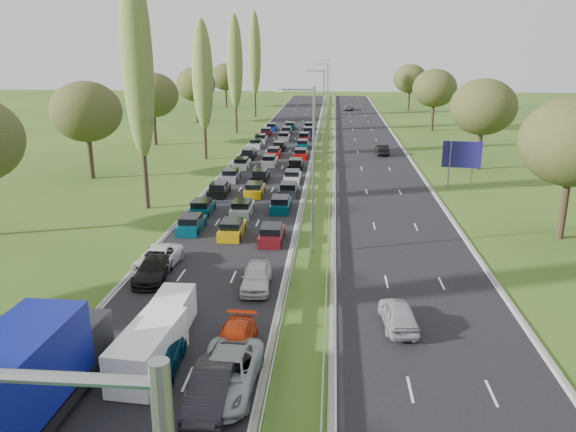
% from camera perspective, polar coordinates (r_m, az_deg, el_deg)
% --- Properties ---
extents(ground, '(260.00, 260.00, 0.00)m').
position_cam_1_polar(ground, '(77.24, 3.55, 5.78)').
color(ground, '#2F5119').
rests_on(ground, ground).
extents(near_carriageway, '(10.50, 215.00, 0.04)m').
position_cam_1_polar(near_carriageway, '(80.10, -1.27, 6.19)').
color(near_carriageway, black).
rests_on(near_carriageway, ground).
extents(far_carriageway, '(10.50, 215.00, 0.04)m').
position_cam_1_polar(far_carriageway, '(79.87, 8.46, 5.99)').
color(far_carriageway, black).
rests_on(far_carriageway, ground).
extents(central_reservation, '(2.36, 215.00, 0.32)m').
position_cam_1_polar(central_reservation, '(79.60, 3.60, 6.50)').
color(central_reservation, gray).
rests_on(central_reservation, ground).
extents(lamp_columns, '(0.18, 140.18, 12.00)m').
position_cam_1_polar(lamp_columns, '(74.37, 3.60, 10.03)').
color(lamp_columns, gray).
rests_on(lamp_columns, ground).
extents(poplar_row, '(2.80, 127.80, 22.44)m').
position_cam_1_polar(poplar_row, '(66.39, -10.89, 14.53)').
color(poplar_row, '#2D2116').
rests_on(poplar_row, ground).
extents(woodland_left, '(8.00, 166.00, 11.10)m').
position_cam_1_polar(woodland_left, '(65.14, -21.03, 9.55)').
color(woodland_left, '#2D2116').
rests_on(woodland_left, ground).
extents(woodland_right, '(8.00, 153.00, 11.10)m').
position_cam_1_polar(woodland_right, '(65.47, 20.99, 9.59)').
color(woodland_right, '#2D2116').
rests_on(woodland_right, ground).
extents(traffic_queue_fill, '(9.09, 68.21, 0.80)m').
position_cam_1_polar(traffic_queue_fill, '(75.05, -1.64, 5.83)').
color(traffic_queue_fill, '#053F4C').
rests_on(traffic_queue_fill, ground).
extents(near_car_2, '(2.57, 5.21, 1.42)m').
position_cam_1_polar(near_car_2, '(39.32, -13.10, -4.24)').
color(near_car_2, white).
rests_on(near_car_2, near_carriageway).
extents(near_car_3, '(2.28, 4.93, 1.40)m').
position_cam_1_polar(near_car_3, '(37.62, -13.54, -5.26)').
color(near_car_3, black).
rests_on(near_car_3, near_carriageway).
extents(near_car_7, '(2.32, 5.12, 1.45)m').
position_cam_1_polar(near_car_7, '(27.33, -13.15, -13.89)').
color(near_car_7, '#043349').
rests_on(near_car_7, near_carriageway).
extents(near_car_9, '(1.65, 4.71, 1.55)m').
position_cam_1_polar(near_car_9, '(24.73, -7.81, -16.99)').
color(near_car_9, black).
rests_on(near_car_9, near_carriageway).
extents(near_car_10, '(2.85, 5.82, 1.59)m').
position_cam_1_polar(near_car_10, '(25.60, -6.31, -15.61)').
color(near_car_10, '#9FA6A9').
rests_on(near_car_10, near_carriageway).
extents(near_car_11, '(1.97, 4.66, 1.34)m').
position_cam_1_polar(near_car_11, '(28.19, -5.50, -12.62)').
color(near_car_11, '#B52F0B').
rests_on(near_car_11, near_carriageway).
extents(near_car_12, '(2.00, 4.50, 1.51)m').
position_cam_1_polar(near_car_12, '(35.30, -3.24, -6.18)').
color(near_car_12, silver).
rests_on(near_car_12, near_carriageway).
extents(far_car_0, '(2.04, 4.36, 1.45)m').
position_cam_1_polar(far_car_0, '(31.17, 11.15, -9.77)').
color(far_car_0, '#A0A3A9').
rests_on(far_car_0, far_carriageway).
extents(far_car_1, '(1.74, 4.58, 1.49)m').
position_cam_1_polar(far_car_1, '(81.51, 9.53, 6.70)').
color(far_car_1, black).
rests_on(far_car_1, far_carriageway).
extents(far_car_2, '(2.62, 5.13, 1.39)m').
position_cam_1_polar(far_car_2, '(142.00, 6.19, 10.93)').
color(far_car_2, slate).
rests_on(far_car_2, far_carriageway).
extents(blue_lorry, '(2.78, 10.03, 4.23)m').
position_cam_1_polar(blue_lorry, '(24.73, -25.11, -14.80)').
color(blue_lorry, black).
rests_on(blue_lorry, near_carriageway).
extents(white_van_front, '(2.06, 5.25, 2.11)m').
position_cam_1_polar(white_van_front, '(27.57, -13.84, -12.85)').
color(white_van_front, white).
rests_on(white_van_front, near_carriageway).
extents(white_van_rear, '(1.82, 4.64, 1.87)m').
position_cam_1_polar(white_van_rear, '(30.71, -11.84, -9.78)').
color(white_van_rear, white).
rests_on(white_van_rear, near_carriageway).
extents(info_sign, '(1.45, 0.57, 2.10)m').
position_cam_1_polar(info_sign, '(30.05, -27.04, -11.10)').
color(info_sign, gray).
rests_on(info_sign, ground).
extents(direction_sign, '(3.98, 0.63, 5.20)m').
position_cam_1_polar(direction_sign, '(62.09, 17.23, 5.77)').
color(direction_sign, gray).
rests_on(direction_sign, ground).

